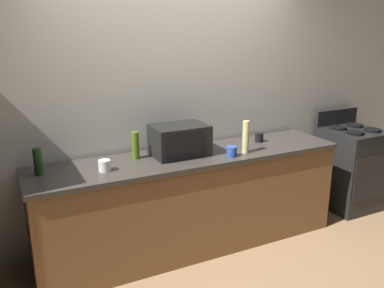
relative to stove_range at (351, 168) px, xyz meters
The scene contains 11 objects.
ground_plane 2.09m from the stove_range, 168.70° to the right, with size 8.00×8.00×0.00m, color #93704C.
back_wall 2.23m from the stove_range, 168.41° to the left, with size 6.40×0.10×2.70m, color beige.
counter_run 2.00m from the stove_range, behind, with size 2.84×0.64×0.90m.
stove_range is the anchor object (origin of this frame).
microwave 2.18m from the stove_range, behind, with size 0.48×0.35×0.27m.
bottle_wine 3.32m from the stove_range, behind, with size 0.07×0.07×0.21m, color #1E3F19.
bottle_vinegar 1.65m from the stove_range, behind, with size 0.06×0.06×0.29m, color beige.
bottle_olive_oil 2.54m from the stove_range, behind, with size 0.06×0.06×0.24m, color #4C6B19.
mug_white 2.84m from the stove_range, behind, with size 0.09×0.09×0.09m, color white.
mug_blue 1.79m from the stove_range, behind, with size 0.09×0.09×0.09m, color #2D4CB2.
mug_black 1.32m from the stove_range, behind, with size 0.08×0.08×0.09m, color black.
Camera 1 is at (-1.51, -2.64, 1.99)m, focal length 37.71 mm.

